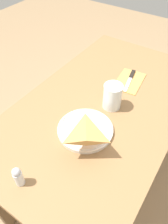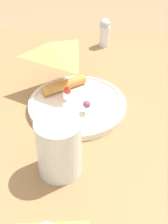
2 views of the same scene
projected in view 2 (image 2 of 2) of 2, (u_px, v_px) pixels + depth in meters
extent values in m
cube|color=olive|center=(82.00, 175.00, 0.67)|extent=(1.19, 0.69, 0.03)
cube|color=brown|center=(17.00, 126.00, 1.35)|extent=(0.06, 0.06, 0.72)
cylinder|color=silver|center=(77.00, 105.00, 0.81)|extent=(0.23, 0.23, 0.02)
torus|color=silver|center=(77.00, 102.00, 0.80)|extent=(0.22, 0.22, 0.01)
pyramid|color=tan|center=(79.00, 101.00, 0.79)|extent=(0.19, 0.18, 0.02)
cylinder|color=#C68942|center=(64.00, 85.00, 0.84)|extent=(0.08, 0.11, 0.02)
sphere|color=red|center=(67.00, 91.00, 0.80)|extent=(0.02, 0.02, 0.02)
sphere|color=#7A4256|center=(88.00, 104.00, 0.76)|extent=(0.02, 0.02, 0.02)
sphere|color=#EFDB93|center=(86.00, 103.00, 0.76)|extent=(0.02, 0.02, 0.02)
cylinder|color=white|center=(59.00, 149.00, 0.63)|extent=(0.08, 0.08, 0.12)
cylinder|color=#F4CC66|center=(59.00, 153.00, 0.63)|extent=(0.07, 0.07, 0.10)
torus|color=white|center=(57.00, 125.00, 0.59)|extent=(0.08, 0.08, 0.00)
cylinder|color=white|center=(105.00, 36.00, 1.03)|extent=(0.03, 0.03, 0.06)
sphere|color=silver|center=(105.00, 24.00, 1.01)|extent=(0.03, 0.03, 0.03)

